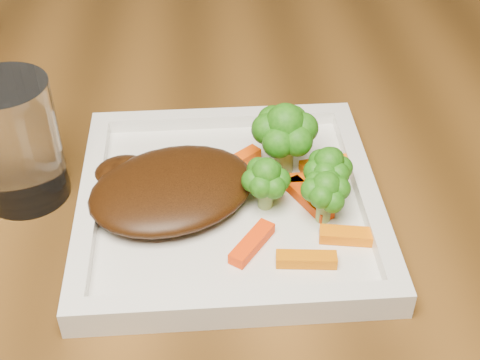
{
  "coord_description": "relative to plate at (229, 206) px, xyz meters",
  "views": [
    {
      "loc": [
        0.26,
        -0.64,
        1.17
      ],
      "look_at": [
        0.29,
        -0.18,
        0.79
      ],
      "focal_mm": 50.0,
      "sensor_mm": 36.0,
      "label": 1
    }
  ],
  "objects": [
    {
      "name": "broccoli_2",
      "position": [
        0.08,
        -0.03,
        0.04
      ],
      "size": [
        0.05,
        0.05,
        0.06
      ],
      "primitive_type": null,
      "rotation": [
        0.0,
        0.0,
        0.12
      ],
      "color": "#1B5B0F",
      "rests_on": "plate"
    },
    {
      "name": "carrot_6",
      "position": [
        0.06,
        0.02,
        0.01
      ],
      "size": [
        0.05,
        0.01,
        0.01
      ],
      "primitive_type": "cube",
      "rotation": [
        0.0,
        0.0,
        0.02
      ],
      "color": "#FC5404",
      "rests_on": "plate"
    },
    {
      "name": "carrot_1",
      "position": [
        0.1,
        -0.06,
        0.01
      ],
      "size": [
        0.06,
        0.02,
        0.01
      ],
      "primitive_type": "cube",
      "rotation": [
        0.0,
        0.0,
        -0.17
      ],
      "color": "orange",
      "rests_on": "plate"
    },
    {
      "name": "carrot_5",
      "position": [
        0.07,
        -0.01,
        0.01
      ],
      "size": [
        0.04,
        0.06,
        0.01
      ],
      "primitive_type": "cube",
      "rotation": [
        0.0,
        0.0,
        -1.09
      ],
      "color": "#D13803",
      "rests_on": "plate"
    },
    {
      "name": "drinking_glass",
      "position": [
        -0.19,
        0.04,
        0.05
      ],
      "size": [
        0.1,
        0.1,
        0.12
      ],
      "primitive_type": "cylinder",
      "rotation": [
        0.0,
        0.0,
        -0.25
      ],
      "color": "silver",
      "rests_on": "dining_table"
    },
    {
      "name": "plate",
      "position": [
        0.0,
        0.0,
        0.0
      ],
      "size": [
        0.27,
        0.27,
        0.01
      ],
      "primitive_type": "cube",
      "color": "white",
      "rests_on": "dining_table"
    },
    {
      "name": "carrot_2",
      "position": [
        0.02,
        -0.06,
        0.01
      ],
      "size": [
        0.04,
        0.05,
        0.01
      ],
      "primitive_type": "cube",
      "rotation": [
        0.0,
        0.0,
        0.93
      ],
      "color": "#FF3904",
      "rests_on": "plate"
    },
    {
      "name": "broccoli_0",
      "position": [
        0.05,
        0.04,
        0.04
      ],
      "size": [
        0.07,
        0.07,
        0.07
      ],
      "primitive_type": null,
      "rotation": [
        0.0,
        0.0,
        0.07
      ],
      "color": "#2A5E0F",
      "rests_on": "plate"
    },
    {
      "name": "carrot_0",
      "position": [
        0.06,
        -0.08,
        0.01
      ],
      "size": [
        0.05,
        0.02,
        0.01
      ],
      "primitive_type": "cube",
      "rotation": [
        0.0,
        0.0,
        -0.1
      ],
      "color": "#D86B03",
      "rests_on": "plate"
    },
    {
      "name": "carrot_3",
      "position": [
        0.1,
        0.04,
        0.01
      ],
      "size": [
        0.06,
        0.02,
        0.01
      ],
      "primitive_type": "cube",
      "rotation": [
        0.0,
        0.0,
        0.17
      ],
      "color": "#FF6A04",
      "rests_on": "plate"
    },
    {
      "name": "steak",
      "position": [
        -0.05,
        0.0,
        0.02
      ],
      "size": [
        0.19,
        0.17,
        0.03
      ],
      "primitive_type": "ellipsoid",
      "rotation": [
        0.0,
        0.0,
        0.39
      ],
      "color": "#391C08",
      "rests_on": "plate"
    },
    {
      "name": "broccoli_1",
      "position": [
        0.09,
        0.0,
        0.04
      ],
      "size": [
        0.05,
        0.05,
        0.06
      ],
      "primitive_type": null,
      "rotation": [
        0.0,
        0.0,
        0.01
      ],
      "color": "#297713",
      "rests_on": "plate"
    },
    {
      "name": "carrot_4",
      "position": [
        0.01,
        0.05,
        0.01
      ],
      "size": [
        0.05,
        0.04,
        0.01
      ],
      "primitive_type": "cube",
      "rotation": [
        0.0,
        0.0,
        0.67
      ],
      "color": "#ED4603",
      "rests_on": "plate"
    },
    {
      "name": "broccoli_3",
      "position": [
        0.03,
        -0.01,
        0.04
      ],
      "size": [
        0.05,
        0.05,
        0.06
      ],
      "primitive_type": null,
      "rotation": [
        0.0,
        0.0,
        0.01
      ],
      "color": "#295B0F",
      "rests_on": "plate"
    }
  ]
}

